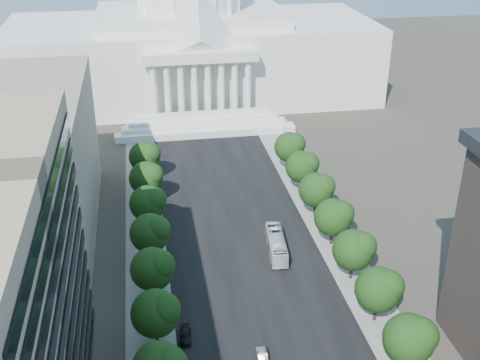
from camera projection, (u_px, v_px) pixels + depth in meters
road_asphalt at (238, 236)px, 124.23m from camera, size 30.00×260.00×0.01m
sidewalk_left at (146, 244)px, 121.37m from camera, size 8.00×260.00×0.02m
sidewalk_right at (327, 228)px, 127.10m from camera, size 8.00×260.00×0.02m
capitol at (191, 37)px, 199.33m from camera, size 120.00×56.00×73.00m
tree_l_e at (157, 312)px, 92.01m from camera, size 7.79×7.60×9.97m
tree_l_f at (154, 268)px, 102.63m from camera, size 7.79×7.60×9.97m
tree_l_g at (151, 232)px, 113.24m from camera, size 7.79×7.60×9.97m
tree_l_h at (149, 202)px, 123.85m from camera, size 7.79×7.60×9.97m
tree_l_i at (147, 177)px, 134.47m from camera, size 7.79×7.60×9.97m
tree_l_j at (146, 156)px, 145.08m from camera, size 7.79×7.60×9.97m
tree_r_d at (412, 338)px, 86.83m from camera, size 7.79×7.60×9.97m
tree_r_e at (380, 289)px, 97.44m from camera, size 7.79×7.60×9.97m
tree_r_f at (355, 249)px, 108.06m from camera, size 7.79×7.60×9.97m
tree_r_g at (335, 216)px, 118.67m from camera, size 7.79×7.60×9.97m
tree_r_h at (318, 189)px, 129.28m from camera, size 7.79×7.60×9.97m
tree_r_i at (303, 166)px, 139.90m from camera, size 7.79×7.60×9.97m
tree_r_j at (291, 146)px, 150.51m from camera, size 7.79×7.60×9.97m
streetlight_c at (389, 290)px, 98.13m from camera, size 2.61×0.44×9.00m
streetlight_d at (340, 215)px, 120.24m from camera, size 2.61×0.44×9.00m
streetlight_e at (307, 164)px, 142.35m from camera, size 2.61×0.44×9.00m
streetlight_f at (283, 127)px, 164.46m from camera, size 2.61×0.44×9.00m
car_silver at (263, 358)px, 91.29m from camera, size 1.61×4.32×1.41m
car_dark_b at (186, 336)px, 95.87m from camera, size 2.14×4.61×1.31m
city_bus at (276, 244)px, 118.05m from camera, size 4.39×13.36×3.65m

